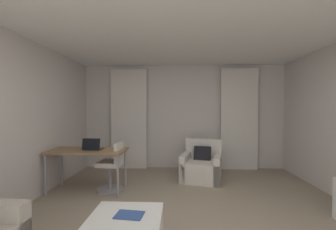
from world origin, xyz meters
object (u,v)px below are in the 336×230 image
object	(u,v)px
armchair	(202,166)
desk	(88,153)
laptop	(93,148)
magazine_open	(129,215)
desk_chair	(112,169)

from	to	relation	value
armchair	desk	size ratio (longest dim) A/B	0.73
armchair	laptop	bearing A→B (deg)	-158.24
desk	laptop	distance (m)	0.16
desk	magazine_open	xyz separation A→B (m)	(1.14, -1.77, -0.28)
armchair	desk	xyz separation A→B (m)	(-2.15, -0.78, 0.42)
magazine_open	desk	bearing A→B (deg)	122.84
magazine_open	laptop	bearing A→B (deg)	120.87
armchair	desk	bearing A→B (deg)	-160.13
armchair	magazine_open	xyz separation A→B (m)	(-1.00, -2.55, 0.14)
desk_chair	magazine_open	size ratio (longest dim) A/B	2.92
desk	desk_chair	world-z (taller)	desk_chair
armchair	desk_chair	bearing A→B (deg)	-156.31
armchair	desk_chair	size ratio (longest dim) A/B	1.12
armchair	magazine_open	distance (m)	2.74
desk_chair	laptop	bearing A→B (deg)	-168.99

